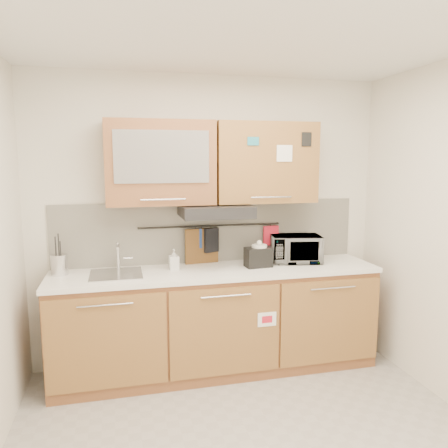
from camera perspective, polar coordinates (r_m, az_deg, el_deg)
ceiling at (r=2.63m, az=5.31°, el=24.73°), size 3.20×3.20×0.00m
wall_back at (r=4.02m, az=-1.87°, el=0.43°), size 3.20×0.00×3.20m
base_cabinet at (r=3.95m, az=-0.88°, el=-13.14°), size 2.80×0.64×0.88m
countertop at (r=3.80m, az=-0.89°, el=-6.20°), size 2.82×0.62×0.04m
backsplash at (r=4.02m, az=-1.83°, el=-1.00°), size 2.80×0.02×0.56m
upper_cabinets at (r=3.80m, az=-1.44°, el=8.01°), size 1.82×0.37×0.70m
range_hood at (r=3.76m, az=-1.11°, el=1.72°), size 0.60×0.46×0.10m
sink at (r=3.72m, az=-13.89°, el=-6.36°), size 0.42×0.40×0.26m
utensil_rail at (r=3.97m, az=-1.72°, el=-0.24°), size 1.30×0.02×0.02m
utensil_crock at (r=3.83m, az=-20.71°, el=-4.96°), size 0.15×0.15×0.34m
kettle at (r=3.87m, az=4.63°, el=-4.22°), size 0.18×0.16×0.24m
toaster at (r=3.86m, az=4.51°, el=-4.31°), size 0.24×0.16×0.17m
microwave at (r=4.08m, az=9.34°, el=-3.20°), size 0.49×0.38×0.25m
soap_bottle at (r=3.78m, az=-6.56°, el=-4.61°), size 0.09×0.09×0.18m
cutting_board at (r=3.98m, az=-2.91°, el=-3.32°), size 0.31×0.06×0.38m
oven_mitt at (r=3.95m, az=-3.71°, el=-1.90°), size 0.11×0.03×0.18m
dark_pouch at (r=3.98m, az=-1.67°, el=-2.12°), size 0.15×0.09×0.22m
pot_holder at (r=4.13m, az=6.15°, el=-1.51°), size 0.15×0.03×0.18m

